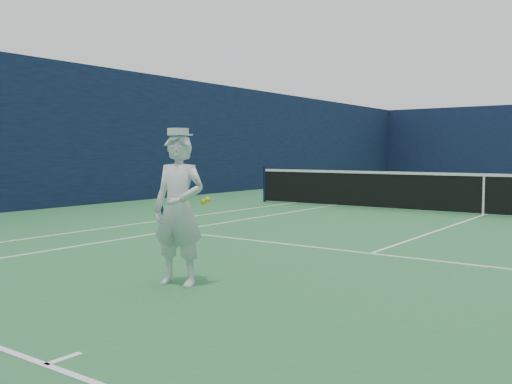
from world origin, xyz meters
TOP-DOWN VIEW (x-y plane):
  - ground at (0.00, 0.00)m, footprint 80.00×80.00m
  - court_markings at (0.00, 0.00)m, footprint 11.03×23.83m
  - windscreen_fence at (0.00, 0.00)m, footprint 20.12×36.12m
  - tennis_net at (0.00, 0.00)m, footprint 12.88×0.09m
  - tennis_player at (-0.95, -9.51)m, footprint 0.82×0.54m

SIDE VIEW (x-z plane):
  - ground at x=0.00m, z-range 0.00..0.00m
  - court_markings at x=0.00m, z-range 0.00..0.01m
  - tennis_net at x=0.00m, z-range 0.02..1.09m
  - tennis_player at x=-0.95m, z-range -0.02..1.76m
  - windscreen_fence at x=0.00m, z-range 0.00..4.00m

